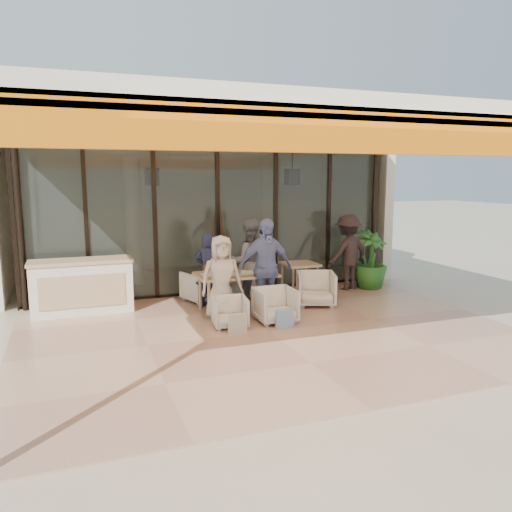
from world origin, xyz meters
The scene contains 21 objects.
ground centered at (0.00, 0.00, 0.00)m, with size 70.00×70.00×0.00m, color #C6B293.
terrace_floor centered at (0.00, 0.00, 0.01)m, with size 8.00×6.00×0.01m, color tan.
terrace_structure centered at (0.00, -0.26, 3.25)m, with size 8.00×6.00×3.40m.
glass_storefront centered at (0.00, 3.00, 1.60)m, with size 8.08×0.10×3.20m.
interior_block centered at (0.01, 5.31, 2.23)m, with size 9.05×3.62×3.52m.
host_counter centered at (-2.85, 2.30, 0.53)m, with size 1.85×0.65×1.04m.
dining_table centered at (-0.10, 1.48, 0.69)m, with size 1.50×0.90×0.93m.
chair_far_left centered at (-0.52, 2.42, 0.36)m, with size 0.69×0.65×0.71m, color white.
chair_far_right centered at (0.32, 2.42, 0.32)m, with size 0.63×0.59×0.65m, color white.
chair_near_left centered at (-0.52, 0.52, 0.30)m, with size 0.57×0.54×0.59m, color white.
chair_near_right centered at (0.32, 0.52, 0.34)m, with size 0.67×0.63×0.69m, color white.
diner_navy centered at (-0.52, 1.92, 0.75)m, with size 0.54×0.36×1.49m, color #191F38.
diner_grey centered at (0.32, 1.92, 0.87)m, with size 0.84×0.66×1.73m, color slate.
diner_cream centered at (-0.52, 1.02, 0.77)m, with size 0.75×0.49×1.54m, color beige.
diner_periwinkle centered at (0.32, 1.02, 0.91)m, with size 1.06×0.44×1.81m, color #6F79BA.
tote_bag_cream centered at (-0.52, 0.12, 0.17)m, with size 0.30×0.10×0.34m, color silver.
tote_bag_blue centered at (0.32, 0.12, 0.17)m, with size 0.30×0.10×0.34m, color #99BFD8.
side_table centered at (1.52, 2.05, 0.64)m, with size 0.70×0.70×0.74m.
side_chair centered at (1.52, 1.30, 0.38)m, with size 0.74×0.69×0.76m, color white.
standing_woman centered at (2.83, 2.29, 0.86)m, with size 1.11×0.64×1.72m, color black.
potted_palm centered at (3.38, 2.22, 0.68)m, with size 0.76×0.76×1.36m, color #1E5919.
Camera 1 is at (-2.99, -7.38, 2.58)m, focal length 35.00 mm.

